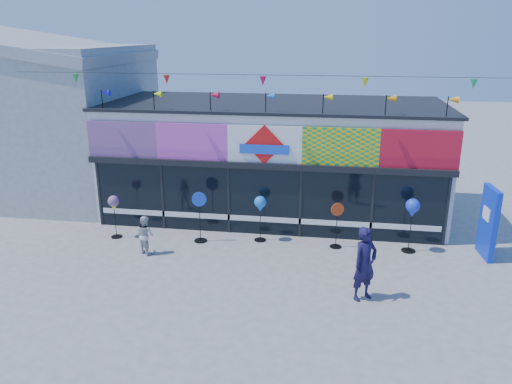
% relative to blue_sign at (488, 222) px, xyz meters
% --- Properties ---
extents(ground, '(80.00, 80.00, 0.00)m').
position_rel_blue_sign_xyz_m(ground, '(-6.87, -2.74, -1.10)').
color(ground, slate).
rests_on(ground, ground).
extents(kite_shop, '(16.00, 5.70, 5.31)m').
position_rel_blue_sign_xyz_m(kite_shop, '(-6.87, 3.20, 0.95)').
color(kite_shop, white).
rests_on(kite_shop, ground).
extents(neighbour_building, '(8.18, 7.20, 6.87)m').
position_rel_blue_sign_xyz_m(neighbour_building, '(-16.87, 4.26, 2.11)').
color(neighbour_building, '#A9ACAE').
rests_on(neighbour_building, ground).
extents(blue_sign, '(0.25, 1.10, 2.18)m').
position_rel_blue_sign_xyz_m(blue_sign, '(0.00, 0.00, 0.00)').
color(blue_sign, '#0D2FC7').
rests_on(blue_sign, ground).
extents(spinner_0, '(0.37, 0.37, 1.45)m').
position_rel_blue_sign_xyz_m(spinner_0, '(-11.69, -0.35, 0.07)').
color(spinner_0, black).
rests_on(spinner_0, ground).
extents(spinner_1, '(0.47, 0.43, 1.68)m').
position_rel_blue_sign_xyz_m(spinner_1, '(-8.84, -0.24, -0.21)').
color(spinner_1, black).
rests_on(spinner_1, ground).
extents(spinner_2, '(0.39, 0.39, 1.52)m').
position_rel_blue_sign_xyz_m(spinner_2, '(-6.92, 0.12, 0.12)').
color(spinner_2, black).
rests_on(spinner_2, ground).
extents(spinner_3, '(0.40, 0.38, 1.47)m').
position_rel_blue_sign_xyz_m(spinner_3, '(-4.47, -0.03, -0.32)').
color(spinner_3, black).
rests_on(spinner_3, ground).
extents(spinner_4, '(0.44, 0.44, 1.72)m').
position_rel_blue_sign_xyz_m(spinner_4, '(-2.22, 0.00, 0.28)').
color(spinner_4, black).
rests_on(spinner_4, ground).
extents(adult_man, '(0.84, 0.81, 1.94)m').
position_rel_blue_sign_xyz_m(adult_man, '(-3.77, -3.16, -0.12)').
color(adult_man, '#171238').
rests_on(adult_man, ground).
extents(child, '(0.68, 0.60, 1.21)m').
position_rel_blue_sign_xyz_m(child, '(-10.25, -1.39, -0.49)').
color(child, '#B9B9B9').
rests_on(child, ground).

